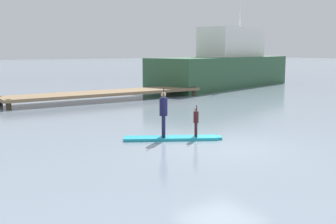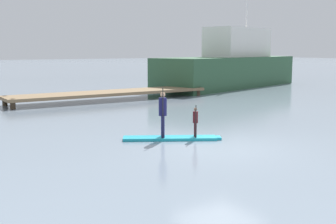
{
  "view_description": "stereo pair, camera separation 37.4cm",
  "coord_description": "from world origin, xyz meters",
  "px_view_note": "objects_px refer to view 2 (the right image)",
  "views": [
    {
      "loc": [
        -9.22,
        -10.32,
        3.17
      ],
      "look_at": [
        -0.11,
        2.89,
        0.82
      ],
      "focal_mm": 46.17,
      "sensor_mm": 36.0,
      "label": 1
    },
    {
      "loc": [
        -8.91,
        -10.52,
        3.17
      ],
      "look_at": [
        -0.11,
        2.89,
        0.82
      ],
      "focal_mm": 46.17,
      "sensor_mm": 36.0,
      "label": 2
    }
  ],
  "objects_px": {
    "paddler_adult": "(163,111)",
    "paddleboard_near": "(172,138)",
    "paddler_child_solo": "(195,120)",
    "fishing_boat_white_large": "(231,66)"
  },
  "relations": [
    {
      "from": "fishing_boat_white_large",
      "to": "paddler_adult",
      "type": "bearing_deg",
      "value": -137.5
    },
    {
      "from": "paddleboard_near",
      "to": "paddler_child_solo",
      "type": "relative_size",
      "value": 2.83
    },
    {
      "from": "paddleboard_near",
      "to": "paddler_adult",
      "type": "xyz_separation_m",
      "value": [
        -0.28,
        0.16,
        0.96
      ]
    },
    {
      "from": "paddler_adult",
      "to": "paddleboard_near",
      "type": "bearing_deg",
      "value": -29.53
    },
    {
      "from": "paddler_child_solo",
      "to": "fishing_boat_white_large",
      "type": "height_order",
      "value": "fishing_boat_white_large"
    },
    {
      "from": "paddler_adult",
      "to": "fishing_boat_white_large",
      "type": "bearing_deg",
      "value": 42.5
    },
    {
      "from": "paddler_child_solo",
      "to": "fishing_boat_white_large",
      "type": "distance_m",
      "value": 21.94
    },
    {
      "from": "paddleboard_near",
      "to": "paddler_child_solo",
      "type": "xyz_separation_m",
      "value": [
        0.7,
        -0.44,
        0.63
      ]
    },
    {
      "from": "paddler_child_solo",
      "to": "fishing_boat_white_large",
      "type": "xyz_separation_m",
      "value": [
        15.39,
        15.6,
        1.11
      ]
    },
    {
      "from": "paddler_adult",
      "to": "fishing_boat_white_large",
      "type": "distance_m",
      "value": 22.23
    }
  ]
}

